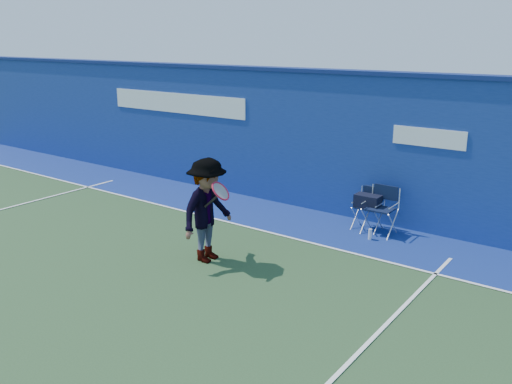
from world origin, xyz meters
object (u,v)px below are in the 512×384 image
Objects in this scene: water_bottle at (370,234)px; tennis_player at (207,210)px; directors_chair_right at (380,219)px; directors_chair_left at (368,212)px.

water_bottle is 3.25m from tennis_player.
tennis_player is at bearing -121.93° from directors_chair_right.
tennis_player is at bearing -116.76° from directors_chair_left.
directors_chair_right reaches higher than directors_chair_left.
tennis_player is at bearing -125.95° from water_bottle.
directors_chair_left is 0.65m from water_bottle.
tennis_player is (-1.85, -2.55, 0.80)m from water_bottle.
tennis_player is (-1.85, -2.97, 0.61)m from directors_chair_right.
directors_chair_left is 0.32m from directors_chair_right.
directors_chair_left is at bearing 120.31° from water_bottle.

